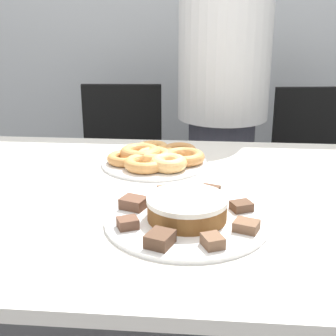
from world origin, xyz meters
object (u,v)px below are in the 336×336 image
object	(u,v)px
plate_cake	(187,220)
frosted_cake	(187,208)
person_standing	(223,105)
office_chair_right	(317,189)
office_chair_left	(121,183)
plate_donuts	(154,163)

from	to	relation	value
plate_cake	frosted_cake	size ratio (longest dim) A/B	2.03
person_standing	office_chair_right	xyz separation A→B (m)	(0.47, 0.13, -0.43)
office_chair_left	plate_cake	size ratio (longest dim) A/B	2.33
office_chair_left	office_chair_right	xyz separation A→B (m)	(0.95, -0.00, 0.00)
plate_donuts	frosted_cake	world-z (taller)	frosted_cake
plate_cake	frosted_cake	bearing A→B (deg)	-82.87
office_chair_right	plate_cake	size ratio (longest dim) A/B	2.33
plate_donuts	office_chair_left	bearing A→B (deg)	108.95
office_chair_right	plate_donuts	distance (m)	1.08
plate_cake	frosted_cake	distance (m)	0.03
office_chair_left	office_chair_right	world-z (taller)	same
plate_donuts	frosted_cake	xyz separation A→B (m)	(0.12, -0.41, 0.03)
plate_cake	person_standing	bearing A→B (deg)	84.22
office_chair_left	frosted_cake	bearing A→B (deg)	-75.92
plate_donuts	plate_cake	bearing A→B (deg)	-73.35
office_chair_right	frosted_cake	size ratio (longest dim) A/B	4.74
person_standing	frosted_cake	world-z (taller)	person_standing
plate_cake	frosted_cake	world-z (taller)	frosted_cake
office_chair_left	plate_donuts	world-z (taller)	office_chair_left
plate_cake	plate_donuts	world-z (taller)	same
person_standing	plate_donuts	size ratio (longest dim) A/B	4.92
office_chair_right	plate_donuts	bearing A→B (deg)	-140.12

